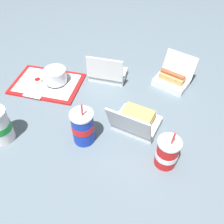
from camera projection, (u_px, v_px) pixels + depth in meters
ground_plane at (112, 116)px, 1.22m from camera, size 3.20×3.20×0.00m
food_tray at (47, 84)px, 1.39m from camera, size 0.40×0.30×0.01m
cake_container at (56, 76)px, 1.36m from camera, size 0.12×0.12×0.08m
ketchup_cup at (38, 81)px, 1.37m from camera, size 0.04×0.04×0.02m
napkin_stack at (36, 91)px, 1.33m from camera, size 0.11×0.11×0.00m
plastic_fork at (47, 74)px, 1.43m from camera, size 0.11×0.05×0.00m
clamshell_hotdog_front at (108, 72)px, 1.40m from camera, size 0.21×0.16×0.17m
clamshell_sandwich_center at (136, 121)px, 1.14m from camera, size 0.26×0.26×0.18m
clamshell_hotdog_back at (172, 79)px, 1.36m from camera, size 0.23×0.23×0.16m
soda_cup_front at (83, 127)px, 1.06m from camera, size 0.10×0.10×0.23m
soda_cup_left at (167, 153)px, 0.99m from camera, size 0.09×0.09×0.20m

